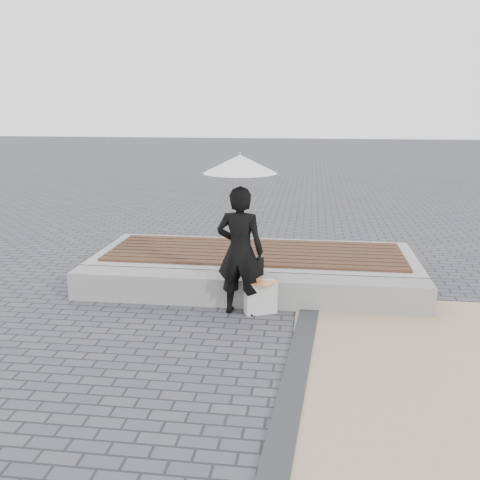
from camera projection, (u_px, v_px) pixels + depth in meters
name	position (u px, v px, depth m)	size (l,w,h in m)	color
ground	(229.00, 354.00, 6.05)	(80.00, 80.00, 0.00)	#48474C
edging_band	(295.00, 378.00, 5.47)	(0.25, 5.20, 0.04)	#303033
seating_ledge	(246.00, 290.00, 7.54)	(5.00, 0.45, 0.40)	gray
timber_platform	(255.00, 265.00, 8.70)	(5.00, 2.00, 0.40)	#9E9E98
timber_decking	(255.00, 252.00, 8.64)	(4.60, 1.60, 0.04)	#50301F
woman	(240.00, 251.00, 7.04)	(0.62, 0.41, 1.70)	black
parasol	(240.00, 164.00, 6.76)	(0.93, 0.93, 1.19)	#B0B0B4
handbag	(250.00, 266.00, 7.52)	(0.37, 0.13, 0.26)	black
canvas_tote	(261.00, 297.00, 7.19)	(0.42, 0.17, 0.44)	#BCBCB8
magazine	(260.00, 282.00, 7.09)	(0.33, 0.25, 0.01)	#D93B48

